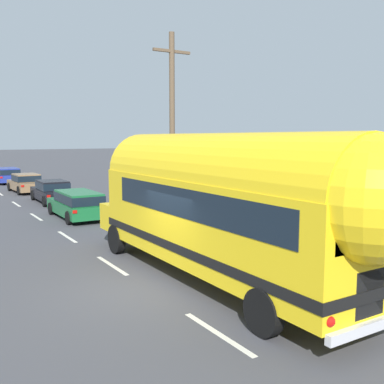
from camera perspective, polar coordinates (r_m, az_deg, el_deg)
The scene contains 8 objects.
ground_plane at distance 12.28m, azimuth -5.63°, elevation -12.12°, with size 300.00×300.00×0.00m, color #424247.
lane_markings at distance 25.09m, azimuth -13.40°, elevation -2.44°, with size 3.90×80.00×0.01m.
utility_pole at distance 19.91m, azimuth -2.54°, elevation 8.13°, with size 1.80×0.24×8.50m.
painted_bus at distance 11.93m, azimuth 4.36°, elevation -1.28°, with size 2.60×12.27×4.12m.
car_lead at distance 22.96m, azimuth -14.36°, elevation -1.34°, with size 1.92×4.70×1.37m.
car_second at distance 29.10m, azimuth -17.32°, elevation 0.18°, with size 1.96×4.76×1.37m.
car_third at distance 35.17m, azimuth -20.33°, elevation 1.15°, with size 2.03×4.52×1.37m.
car_fourth at distance 42.76m, azimuth -22.37°, elevation 2.08°, with size 2.02×4.49×1.37m.
Camera 1 is at (-5.08, -10.44, 4.00)m, focal length 41.97 mm.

